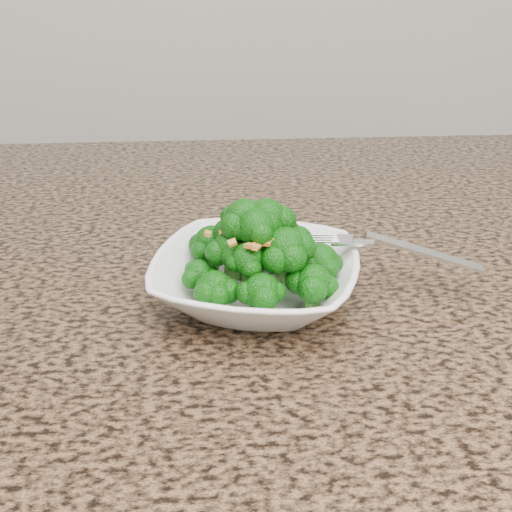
{
  "coord_description": "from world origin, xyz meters",
  "views": [
    {
      "loc": [
        -0.04,
        -0.32,
        1.22
      ],
      "look_at": [
        -0.0,
        0.23,
        0.95
      ],
      "focal_mm": 45.0,
      "sensor_mm": 36.0,
      "label": 1
    }
  ],
  "objects": [
    {
      "name": "bowl",
      "position": [
        -0.0,
        0.23,
        0.92
      ],
      "size": [
        0.24,
        0.24,
        0.05
      ],
      "primitive_type": "imported",
      "rotation": [
        0.0,
        0.0,
        -0.26
      ],
      "color": "white",
      "rests_on": "granite_counter"
    },
    {
      "name": "fork",
      "position": [
        0.11,
        0.24,
        0.96
      ],
      "size": [
        0.19,
        0.09,
        0.01
      ],
      "primitive_type": null,
      "rotation": [
        0.0,
        0.0,
        -0.31
      ],
      "color": "silver",
      "rests_on": "bowl"
    },
    {
      "name": "broccoli_pile",
      "position": [
        -0.0,
        0.23,
        0.98
      ],
      "size": [
        0.18,
        0.18,
        0.07
      ],
      "primitive_type": null,
      "color": "#0D590A",
      "rests_on": "bowl"
    },
    {
      "name": "garlic_topping",
      "position": [
        -0.0,
        0.23,
        1.02
      ],
      "size": [
        0.11,
        0.11,
        0.01
      ],
      "primitive_type": null,
      "color": "#C78630",
      "rests_on": "broccoli_pile"
    },
    {
      "name": "granite_counter",
      "position": [
        0.0,
        0.3,
        0.89
      ],
      "size": [
        1.64,
        1.04,
        0.03
      ],
      "primitive_type": "cube",
      "color": "brown",
      "rests_on": "cabinet"
    }
  ]
}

